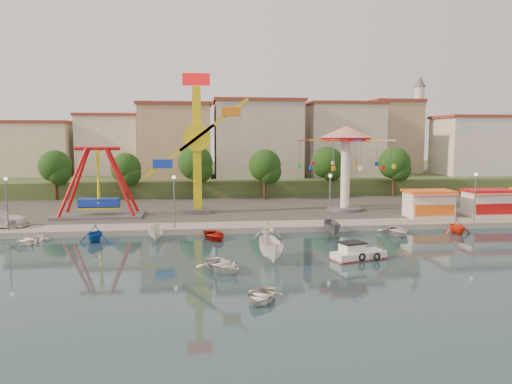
{
  "coord_description": "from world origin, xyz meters",
  "views": [
    {
      "loc": [
        -5.5,
        -37.18,
        9.78
      ],
      "look_at": [
        0.37,
        14.0,
        4.0
      ],
      "focal_mm": 35.0,
      "sensor_mm": 36.0,
      "label": 1
    }
  ],
  "objects": [
    {
      "name": "tree_2",
      "position": [
        -6.0,
        35.81,
        5.92
      ],
      "size": [
        5.02,
        5.02,
        7.85
      ],
      "color": "#382314",
      "rests_on": "quay_deck"
    },
    {
      "name": "asphalt_pad",
      "position": [
        0.0,
        30.0,
        0.6
      ],
      "size": [
        90.0,
        28.0,
        0.01
      ],
      "primitive_type": "cube",
      "color": "#4C4944",
      "rests_on": "quay_deck"
    },
    {
      "name": "tree_4",
      "position": [
        14.0,
        37.35,
        5.75
      ],
      "size": [
        4.86,
        4.86,
        7.6
      ],
      "color": "#382314",
      "rests_on": "quay_deck"
    },
    {
      "name": "moored_boat_0",
      "position": [
        -21.1,
        9.8,
        0.38
      ],
      "size": [
        3.47,
        4.22,
        0.76
      ],
      "primitive_type": "imported",
      "rotation": [
        0.0,
        0.0,
        -0.26
      ],
      "color": "white",
      "rests_on": "ground"
    },
    {
      "name": "tree_3",
      "position": [
        4.0,
        34.36,
        5.55
      ],
      "size": [
        4.68,
        4.68,
        7.32
      ],
      "color": "#382314",
      "rests_on": "quay_deck"
    },
    {
      "name": "rowboat_b",
      "position": [
        -1.9,
        -8.58,
        0.34
      ],
      "size": [
        3.42,
        3.93,
        0.68
      ],
      "primitive_type": "imported",
      "rotation": [
        0.0,
        0.0,
        -0.4
      ],
      "color": "silver",
      "rests_on": "ground"
    },
    {
      "name": "tree_0",
      "position": [
        -26.0,
        36.98,
        5.47
      ],
      "size": [
        4.6,
        4.6,
        7.19
      ],
      "color": "#382314",
      "rests_on": "quay_deck"
    },
    {
      "name": "tree_1",
      "position": [
        -16.0,
        36.24,
        5.2
      ],
      "size": [
        4.35,
        4.35,
        6.8
      ],
      "color": "#382314",
      "rests_on": "quay_deck"
    },
    {
      "name": "building_2",
      "position": [
        -8.19,
        51.96,
        8.62
      ],
      "size": [
        11.95,
        9.28,
        11.23
      ],
      "primitive_type": "cube",
      "color": "tan",
      "rests_on": "hill_terrace"
    },
    {
      "name": "moored_boat_2",
      "position": [
        -9.58,
        9.8,
        0.7
      ],
      "size": [
        1.46,
        3.65,
        1.39
      ],
      "primitive_type": "imported",
      "rotation": [
        0.0,
        0.0,
        0.03
      ],
      "color": "silver",
      "rests_on": "ground"
    },
    {
      "name": "wave_swinger",
      "position": [
        12.42,
        22.41,
        8.2
      ],
      "size": [
        11.6,
        11.6,
        10.4
      ],
      "color": "#59595E",
      "rests_on": "quay_deck"
    },
    {
      "name": "lamp_post_0",
      "position": [
        -24.0,
        13.0,
        3.1
      ],
      "size": [
        0.14,
        0.14,
        5.0
      ],
      "primitive_type": "cylinder",
      "color": "#59595E",
      "rests_on": "quay_deck"
    },
    {
      "name": "cabin_motorboat",
      "position": [
        6.95,
        0.57,
        0.41
      ],
      "size": [
        4.64,
        2.88,
        1.53
      ],
      "rotation": [
        0.0,
        0.0,
        0.31
      ],
      "color": "white",
      "rests_on": "ground"
    },
    {
      "name": "kamikaze_tower",
      "position": [
        -5.27,
        22.42,
        8.4
      ],
      "size": [
        8.2,
        3.1,
        16.5
      ],
      "color": "#59595E",
      "rests_on": "quay_deck"
    },
    {
      "name": "moored_boat_3",
      "position": [
        -4.18,
        9.8,
        0.4
      ],
      "size": [
        3.65,
        4.44,
        0.8
      ],
      "primitive_type": "imported",
      "rotation": [
        0.0,
        0.0,
        0.26
      ],
      "color": "#AE170D",
      "rests_on": "ground"
    },
    {
      "name": "hill_terrace",
      "position": [
        0.0,
        67.0,
        1.5
      ],
      "size": [
        200.0,
        60.0,
        3.0
      ],
      "primitive_type": "cube",
      "color": "#384C26",
      "rests_on": "ground"
    },
    {
      "name": "tree_5",
      "position": [
        24.0,
        35.54,
        5.71
      ],
      "size": [
        4.83,
        4.83,
        7.54
      ],
      "color": "#382314",
      "rests_on": "quay_deck"
    },
    {
      "name": "pirate_ship_ride",
      "position": [
        -16.89,
        20.95,
        4.39
      ],
      "size": [
        10.0,
        5.0,
        8.0
      ],
      "color": "#59595E",
      "rests_on": "quay_deck"
    },
    {
      "name": "rowboat_a",
      "position": [
        -3.87,
        -1.5,
        0.43
      ],
      "size": [
        4.59,
        5.07,
        0.86
      ],
      "primitive_type": "imported",
      "rotation": [
        0.0,
        0.0,
        0.49
      ],
      "color": "silver",
      "rests_on": "ground"
    },
    {
      "name": "building_4",
      "position": [
        19.07,
        52.2,
        7.62
      ],
      "size": [
        10.75,
        9.23,
        9.24
      ],
      "primitive_type": "cube",
      "color": "beige",
      "rests_on": "hill_terrace"
    },
    {
      "name": "moored_boat_5",
      "position": [
        7.42,
        9.8,
        0.78
      ],
      "size": [
        2.02,
        4.18,
        1.55
      ],
      "primitive_type": "imported",
      "rotation": [
        0.0,
        0.0,
        -0.13
      ],
      "color": "slate",
      "rests_on": "ground"
    },
    {
      "name": "lamp_post_1",
      "position": [
        -8.0,
        13.0,
        3.1
      ],
      "size": [
        0.14,
        0.14,
        5.0
      ],
      "primitive_type": "cylinder",
      "color": "#59595E",
      "rests_on": "quay_deck"
    },
    {
      "name": "moored_boat_1",
      "position": [
        -15.21,
        9.8,
        0.81
      ],
      "size": [
        2.88,
        3.27,
        1.62
      ],
      "primitive_type": "imported",
      "rotation": [
        0.0,
        0.0,
        -0.08
      ],
      "color": "#134EAD",
      "rests_on": "ground"
    },
    {
      "name": "building_5",
      "position": [
        32.37,
        50.33,
        8.61
      ],
      "size": [
        12.77,
        10.96,
        11.21
      ],
      "primitive_type": "cube",
      "color": "tan",
      "rests_on": "hill_terrace"
    },
    {
      "name": "ground",
      "position": [
        0.0,
        0.0,
        0.0
      ],
      "size": [
        200.0,
        200.0,
        0.0
      ],
      "primitive_type": "plane",
      "color": "#152E3B",
      "rests_on": "ground"
    },
    {
      "name": "moored_boat_6",
      "position": [
        14.06,
        9.8,
        0.44
      ],
      "size": [
        3.04,
        4.24,
        0.88
      ],
      "primitive_type": "imported",
      "rotation": [
        0.0,
        0.0,
        -0.0
      ],
      "color": "silver",
      "rests_on": "ground"
    },
    {
      "name": "quay_deck",
      "position": [
        0.0,
        62.0,
        0.3
      ],
      "size": [
        200.0,
        100.0,
        0.6
      ],
      "primitive_type": "cube",
      "color": "#9E998E",
      "rests_on": "ground"
    },
    {
      "name": "moored_boat_4",
      "position": [
        1.06,
        9.8,
        0.79
      ],
      "size": [
        3.02,
        3.36,
        1.58
      ],
      "primitive_type": "imported",
      "rotation": [
        0.0,
        0.0,
        -0.15
      ],
      "color": "white",
      "rests_on": "ground"
    },
    {
      "name": "building_0",
      "position": [
        -33.37,
        46.06,
        8.93
      ],
      "size": [
        9.26,
        9.53,
        11.87
      ],
      "primitive_type": "cube",
      "color": "beige",
      "rests_on": "hill_terrace"
    },
    {
      "name": "booth_mid",
      "position": [
        27.66,
        16.49,
        2.16
      ],
      "size": [
        5.4,
        3.78,
        3.08
      ],
      "color": "white",
      "rests_on": "quay_deck"
    },
    {
      "name": "lamp_post_3",
      "position": [
        24.0,
        13.0,
        3.1
      ],
      "size": [
        0.14,
        0.14,
        5.0
      ],
      "primitive_type": "cylinder",
      "color": "#59595E",
      "rests_on": "quay_deck"
    },
    {
      "name": "lamp_post_2",
      "position": [
        8.0,
        13.0,
        3.1
      ],
      "size": [
        0.14,
        0.14,
        5.0
      ],
      "primitive_type": "cylinder",
      "color": "#59595E",
      "rests_on": "quay_deck"
    },
    {
      "name": "booth_left",
      "position": [
        20.46,
        16.49,
        2.16
      ],
      "size": [
        5.4,
        3.78,
        3.08
      ],
      "color": "white",
      "rests_on": "quay_deck"
    },
    {
      "name": "minaret",
      "position": [
        36.0,
        54.0,
        12.55
      ],
      "size": [
        2.8,
        2.8,
        18.0
      ],
      "color": "silver",
      "rests_on": "hill_terrace"
    },
    {
      "name": "moored_boat_7",
      "position": [
        20.34,
        9.8,
        0.77
      ],
      "size": [
        2.68,
        3.05,
        1.53
      ],
      "primitive_type": "imported",
      "rotation": [
        0.0,
        0.0,
        0.06
      ],
      "color": "red",
      "rests_on": "ground"
    },
    {
      "name": "building_3",
      "position": [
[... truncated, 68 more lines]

